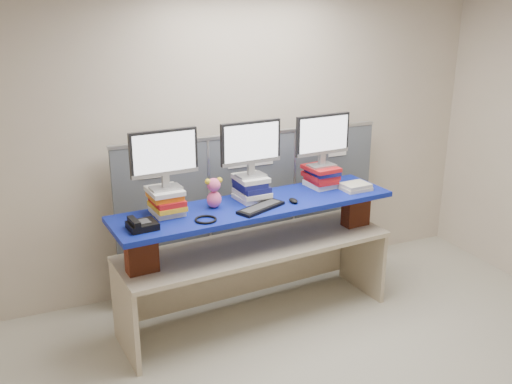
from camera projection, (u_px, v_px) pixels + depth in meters
name	position (u px, v px, depth m)	size (l,w,h in m)	color
room	(360.00, 208.00, 3.68)	(5.00, 4.00, 2.80)	beige
cubicle_partition	(252.00, 211.00, 5.43)	(2.60, 0.06, 1.53)	#494E56
desk	(256.00, 259.00, 4.86)	(2.40, 0.88, 0.72)	#BBAB8F
brick_pier_left	(141.00, 252.00, 4.27)	(0.23, 0.13, 0.32)	brown
brick_pier_right	(356.00, 209.00, 5.17)	(0.23, 0.13, 0.32)	brown
blue_board	(256.00, 206.00, 4.71)	(2.40, 0.60, 0.04)	navy
book_stack_left	(166.00, 201.00, 4.44)	(0.27, 0.33, 0.21)	silver
book_stack_center	(251.00, 188.00, 4.78)	(0.27, 0.32, 0.20)	silver
book_stack_right	(321.00, 176.00, 5.10)	(0.28, 0.33, 0.19)	silver
monitor_left	(164.00, 156.00, 4.32)	(0.53, 0.17, 0.46)	#A4A4A9
monitor_center	(251.00, 145.00, 4.66)	(0.53, 0.17, 0.46)	#A4A4A9
monitor_right	(323.00, 137.00, 4.98)	(0.53, 0.17, 0.46)	#A4A4A9
keyboard	(261.00, 208.00, 4.57)	(0.46, 0.31, 0.03)	black
mouse	(293.00, 201.00, 4.72)	(0.06, 0.11, 0.04)	black
desk_phone	(141.00, 225.00, 4.17)	(0.23, 0.21, 0.09)	black
headset	(206.00, 219.00, 4.33)	(0.17, 0.17, 0.02)	black
plush_toy	(214.00, 193.00, 4.57)	(0.15, 0.11, 0.25)	#F95F95
binder_stack	(355.00, 187.00, 5.03)	(0.26, 0.22, 0.06)	beige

